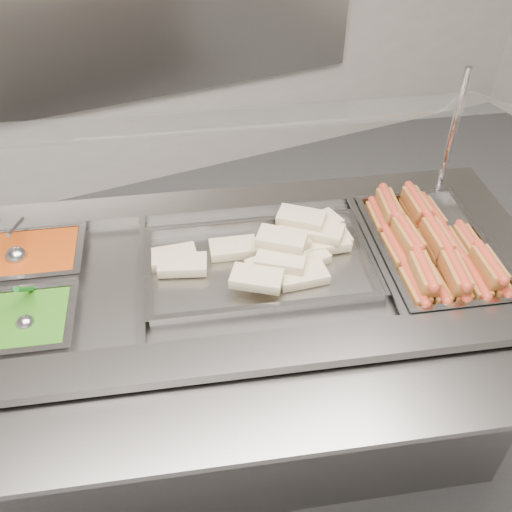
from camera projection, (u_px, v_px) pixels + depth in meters
name	position (u px, v px, depth m)	size (l,w,h in m)	color
steam_counter	(242.00, 356.00, 2.10)	(2.08, 1.32, 0.92)	slate
tray_rail	(266.00, 413.00, 1.44)	(1.84, 0.83, 0.05)	gray
sneeze_guard	(228.00, 122.00, 1.72)	(1.70, 0.73, 0.45)	silver
pan_hotdogs	(430.00, 254.00, 1.89)	(0.48, 0.63, 0.10)	gray
pan_wraps	(259.00, 268.00, 1.82)	(0.78, 0.58, 0.07)	gray
pan_beans	(35.00, 262.00, 1.86)	(0.36, 0.32, 0.10)	gray
pan_peas	(20.00, 330.00, 1.64)	(0.36, 0.32, 0.10)	gray
hotdogs_in_buns	(431.00, 246.00, 1.85)	(0.38, 0.58, 0.12)	brown
tortilla_wraps	(280.00, 248.00, 1.83)	(0.66, 0.38, 0.10)	#C3B382
ladle	(17.00, 255.00, 1.81)	(0.09, 0.20, 0.13)	#B6B6BB
serving_spoon	(26.00, 318.00, 1.61)	(0.08, 0.17, 0.15)	#B6B6BB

